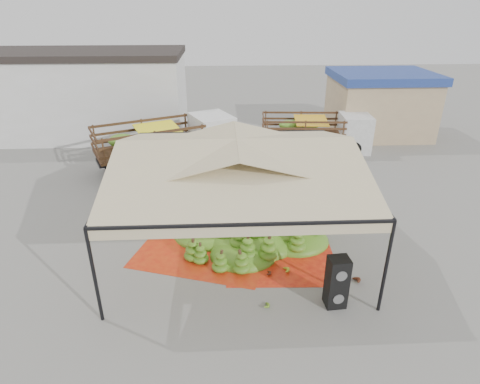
{
  "coord_description": "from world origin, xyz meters",
  "views": [
    {
      "loc": [
        -0.51,
        -12.92,
        8.22
      ],
      "look_at": [
        0.2,
        1.5,
        1.3
      ],
      "focal_mm": 30.0,
      "sensor_mm": 36.0,
      "label": 1
    }
  ],
  "objects_px": {
    "banana_heap": "(254,223)",
    "speaker_stack": "(337,282)",
    "vendor": "(272,165)",
    "truck_right": "(320,129)",
    "truck_left": "(172,138)"
  },
  "relations": [
    {
      "from": "truck_left",
      "to": "truck_right",
      "type": "xyz_separation_m",
      "value": [
        8.57,
        2.06,
        -0.21
      ]
    },
    {
      "from": "banana_heap",
      "to": "truck_right",
      "type": "height_order",
      "value": "truck_right"
    },
    {
      "from": "banana_heap",
      "to": "truck_left",
      "type": "height_order",
      "value": "truck_left"
    },
    {
      "from": "banana_heap",
      "to": "truck_left",
      "type": "bearing_deg",
      "value": 116.24
    },
    {
      "from": "vendor",
      "to": "truck_left",
      "type": "distance_m",
      "value": 5.78
    },
    {
      "from": "banana_heap",
      "to": "speaker_stack",
      "type": "bearing_deg",
      "value": -60.86
    },
    {
      "from": "speaker_stack",
      "to": "truck_left",
      "type": "distance_m",
      "value": 13.0
    },
    {
      "from": "speaker_stack",
      "to": "truck_right",
      "type": "xyz_separation_m",
      "value": [
        2.63,
        13.6,
        0.51
      ]
    },
    {
      "from": "banana_heap",
      "to": "vendor",
      "type": "relative_size",
      "value": 3.23
    },
    {
      "from": "speaker_stack",
      "to": "vendor",
      "type": "distance_m",
      "value": 8.94
    },
    {
      "from": "speaker_stack",
      "to": "truck_right",
      "type": "bearing_deg",
      "value": 74.39
    },
    {
      "from": "vendor",
      "to": "truck_left",
      "type": "relative_size",
      "value": 0.25
    },
    {
      "from": "banana_heap",
      "to": "truck_right",
      "type": "xyz_separation_m",
      "value": [
        4.75,
        9.8,
        0.67
      ]
    },
    {
      "from": "truck_left",
      "to": "truck_right",
      "type": "bearing_deg",
      "value": -11.26
    },
    {
      "from": "banana_heap",
      "to": "speaker_stack",
      "type": "relative_size",
      "value": 3.74
    }
  ]
}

